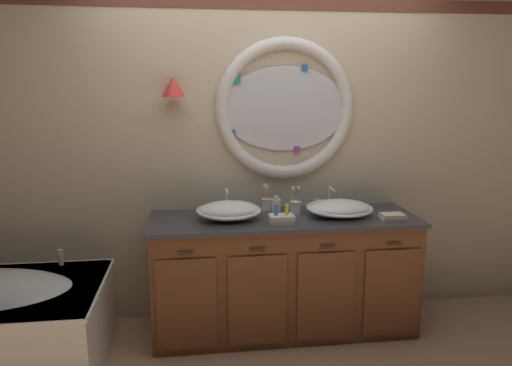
# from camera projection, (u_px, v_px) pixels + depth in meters

# --- Properties ---
(ground_plane) EXTENTS (14.00, 14.00, 0.00)m
(ground_plane) POSITION_uv_depth(u_px,v_px,m) (276.00, 346.00, 3.30)
(ground_plane) COLOR tan
(back_wall_assembly) EXTENTS (6.40, 0.26, 2.60)m
(back_wall_assembly) POSITION_uv_depth(u_px,v_px,m) (265.00, 143.00, 3.61)
(back_wall_assembly) COLOR beige
(back_wall_assembly) RESTS_ON ground_plane
(vanity_counter) EXTENTS (1.88, 0.64, 0.84)m
(vanity_counter) POSITION_uv_depth(u_px,v_px,m) (283.00, 273.00, 3.47)
(vanity_counter) COLOR brown
(vanity_counter) RESTS_ON ground_plane
(sink_basin_left) EXTENTS (0.45, 0.45, 0.13)m
(sink_basin_left) POSITION_uv_depth(u_px,v_px,m) (229.00, 211.00, 3.30)
(sink_basin_left) COLOR white
(sink_basin_left) RESTS_ON vanity_counter
(sink_basin_right) EXTENTS (0.47, 0.47, 0.12)m
(sink_basin_right) POSITION_uv_depth(u_px,v_px,m) (339.00, 208.00, 3.40)
(sink_basin_right) COLOR white
(sink_basin_right) RESTS_ON vanity_counter
(faucet_set_left) EXTENTS (0.21, 0.14, 0.17)m
(faucet_set_left) POSITION_uv_depth(u_px,v_px,m) (226.00, 202.00, 3.53)
(faucet_set_left) COLOR silver
(faucet_set_left) RESTS_ON vanity_counter
(faucet_set_right) EXTENTS (0.24, 0.13, 0.17)m
(faucet_set_right) POSITION_uv_depth(u_px,v_px,m) (330.00, 199.00, 3.64)
(faucet_set_right) COLOR silver
(faucet_set_right) RESTS_ON vanity_counter
(toothbrush_holder_left) EXTENTS (0.08, 0.08, 0.20)m
(toothbrush_holder_left) POSITION_uv_depth(u_px,v_px,m) (266.00, 203.00, 3.58)
(toothbrush_holder_left) COLOR white
(toothbrush_holder_left) RESTS_ON vanity_counter
(toothbrush_holder_right) EXTENTS (0.08, 0.08, 0.21)m
(toothbrush_holder_right) POSITION_uv_depth(u_px,v_px,m) (295.00, 207.00, 3.46)
(toothbrush_holder_right) COLOR white
(toothbrush_holder_right) RESTS_ON vanity_counter
(soap_dispenser) EXTENTS (0.06, 0.07, 0.16)m
(soap_dispenser) POSITION_uv_depth(u_px,v_px,m) (276.00, 207.00, 3.38)
(soap_dispenser) COLOR #EFE5C6
(soap_dispenser) RESTS_ON vanity_counter
(folded_hand_towel) EXTENTS (0.17, 0.12, 0.04)m
(folded_hand_towel) POSITION_uv_depth(u_px,v_px,m) (392.00, 217.00, 3.33)
(folded_hand_towel) COLOR beige
(folded_hand_towel) RESTS_ON vanity_counter
(toiletry_basket) EXTENTS (0.16, 0.11, 0.13)m
(toiletry_basket) POSITION_uv_depth(u_px,v_px,m) (281.00, 219.00, 3.22)
(toiletry_basket) COLOR beige
(toiletry_basket) RESTS_ON vanity_counter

